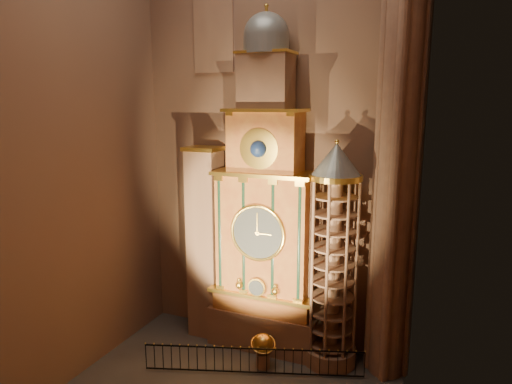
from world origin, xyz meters
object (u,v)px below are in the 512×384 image
at_px(astronomical_clock, 265,221).
at_px(celestial_globe, 263,348).
at_px(iron_railing, 254,361).
at_px(portrait_tower, 206,242).
at_px(stair_turret, 333,259).

height_order(astronomical_clock, celestial_globe, astronomical_clock).
height_order(astronomical_clock, iron_railing, astronomical_clock).
height_order(portrait_tower, stair_turret, stair_turret).
relative_size(portrait_tower, stair_turret, 0.94).
relative_size(stair_turret, iron_railing, 1.13).
height_order(astronomical_clock, portrait_tower, astronomical_clock).
xyz_separation_m(portrait_tower, celestial_globe, (4.09, -1.99, -4.13)).
relative_size(portrait_tower, iron_railing, 1.06).
height_order(astronomical_clock, stair_turret, astronomical_clock).
bearing_deg(stair_turret, iron_railing, -140.99).
height_order(celestial_globe, iron_railing, celestial_globe).
height_order(portrait_tower, celestial_globe, portrait_tower).
bearing_deg(stair_turret, portrait_tower, 177.67).
xyz_separation_m(celestial_globe, iron_railing, (-0.19, -0.72, -0.33)).
bearing_deg(portrait_tower, iron_railing, -34.78).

